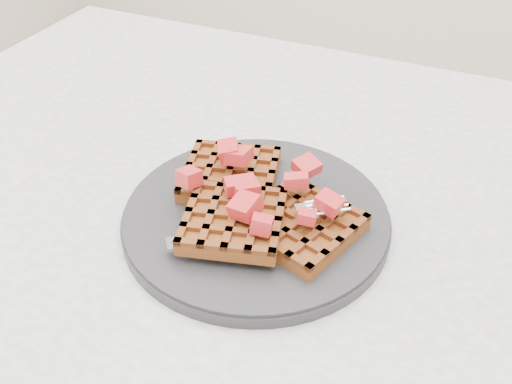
% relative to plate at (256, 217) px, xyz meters
% --- Properties ---
extents(table, '(1.20, 0.80, 0.75)m').
position_rel_plate_xyz_m(table, '(0.07, 0.03, -0.12)').
color(table, silver).
rests_on(table, ground).
extents(plate, '(0.27, 0.27, 0.02)m').
position_rel_plate_xyz_m(plate, '(0.00, 0.00, 0.00)').
color(plate, '#242326').
rests_on(plate, table).
extents(waffles, '(0.21, 0.19, 0.03)m').
position_rel_plate_xyz_m(waffles, '(0.00, -0.00, 0.02)').
color(waffles, brown).
rests_on(waffles, plate).
extents(strawberry_pile, '(0.15, 0.15, 0.02)m').
position_rel_plate_xyz_m(strawberry_pile, '(0.00, 0.00, 0.05)').
color(strawberry_pile, '#A7131A').
rests_on(strawberry_pile, waffles).
extents(fork, '(0.16, 0.13, 0.02)m').
position_rel_plate_xyz_m(fork, '(0.03, -0.03, 0.02)').
color(fork, silver).
rests_on(fork, plate).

